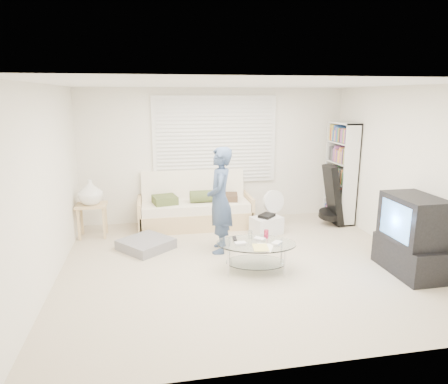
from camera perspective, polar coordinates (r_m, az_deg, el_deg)
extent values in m
plane|color=#C0AE95|center=(5.81, 2.38, -10.33)|extent=(5.00, 5.00, 0.00)
cube|color=white|center=(7.60, -1.31, 5.24)|extent=(5.00, 0.02, 2.50)
cube|color=white|center=(3.35, 11.24, -5.96)|extent=(5.00, 0.02, 2.50)
cube|color=white|center=(5.44, -24.07, 0.69)|extent=(0.02, 4.50, 2.50)
cube|color=white|center=(6.46, 24.70, 2.49)|extent=(0.02, 4.50, 2.50)
cube|color=white|center=(5.31, 2.66, 15.15)|extent=(5.00, 4.50, 0.02)
cube|color=white|center=(7.53, -1.29, 7.46)|extent=(2.32, 0.06, 1.62)
cube|color=black|center=(7.52, -1.27, 7.45)|extent=(2.20, 0.01, 1.50)
cube|color=silver|center=(7.49, -1.24, 7.43)|extent=(2.16, 0.04, 1.50)
cube|color=silver|center=(7.51, -1.27, 7.45)|extent=(2.32, 0.08, 1.62)
cube|color=tan|center=(7.38, -4.10, -3.75)|extent=(1.99, 0.80, 0.32)
cube|color=#EDE4C6|center=(7.29, -4.11, -2.00)|extent=(1.92, 0.74, 0.16)
cube|color=#EDE4C6|center=(7.54, -4.44, 0.87)|extent=(1.92, 0.22, 0.61)
cube|color=tan|center=(7.31, -11.92, -3.21)|extent=(0.06, 0.80, 0.56)
cube|color=tan|center=(7.51, 3.47, -2.46)|extent=(0.06, 0.80, 0.56)
cube|color=#405027|center=(7.19, -8.45, -1.11)|extent=(0.47, 0.47, 0.14)
cylinder|color=#405027|center=(7.20, -2.90, -0.62)|extent=(0.50, 0.22, 0.22)
cube|color=#403220|center=(7.34, 0.52, -0.72)|extent=(0.42, 0.42, 0.12)
cube|color=slate|center=(6.46, -11.08, -7.32)|extent=(0.97, 0.97, 0.16)
cube|color=tan|center=(7.10, -18.42, -1.81)|extent=(0.50, 0.40, 0.04)
cube|color=tan|center=(7.06, -20.03, -4.41)|extent=(0.04, 0.04, 0.55)
cube|color=tan|center=(7.00, -16.76, -4.30)|extent=(0.04, 0.04, 0.55)
cube|color=tan|center=(7.35, -19.66, -3.69)|extent=(0.04, 0.04, 0.55)
cube|color=tan|center=(7.29, -16.52, -3.58)|extent=(0.04, 0.04, 0.55)
imported|color=white|center=(7.04, -18.56, 0.02)|extent=(0.41, 0.41, 0.42)
cube|color=white|center=(7.86, 16.39, 2.68)|extent=(0.30, 0.79, 1.88)
cube|color=black|center=(7.59, 15.31, -0.40)|extent=(0.33, 0.40, 1.12)
cylinder|color=black|center=(7.66, 14.85, -3.11)|extent=(0.40, 0.42, 0.18)
cylinder|color=white|center=(7.45, 6.97, -4.80)|extent=(0.28, 0.28, 0.03)
cylinder|color=white|center=(7.39, 7.01, -3.48)|extent=(0.04, 0.04, 0.36)
cylinder|color=white|center=(7.31, 7.08, -1.28)|extent=(0.43, 0.25, 0.42)
cylinder|color=white|center=(7.31, 7.08, -1.28)|extent=(0.12, 0.09, 0.11)
cube|color=white|center=(7.03, 6.09, -4.75)|extent=(0.59, 0.50, 0.30)
cube|color=black|center=(6.98, 6.13, -3.38)|extent=(0.34, 0.34, 0.05)
cube|color=black|center=(6.05, 24.92, -8.42)|extent=(0.53, 0.99, 0.44)
cube|color=black|center=(5.88, 25.44, -3.56)|extent=(0.55, 0.82, 0.63)
cube|color=#5D9ADF|center=(5.73, 23.31, -3.77)|extent=(0.02, 0.63, 0.48)
ellipsoid|color=silver|center=(5.50, 4.62, -7.34)|extent=(1.21, 0.91, 0.02)
ellipsoid|color=silver|center=(5.60, 4.57, -9.98)|extent=(0.92, 0.70, 0.01)
cylinder|color=silver|center=(5.37, 0.62, -10.20)|extent=(0.03, 0.03, 0.38)
cylinder|color=silver|center=(5.41, 8.70, -10.21)|extent=(0.03, 0.03, 0.38)
cylinder|color=silver|center=(5.77, 0.74, -8.46)|extent=(0.03, 0.03, 0.38)
cylinder|color=silver|center=(5.80, 8.23, -8.49)|extent=(0.03, 0.03, 0.38)
cube|color=white|center=(5.41, 2.35, -7.36)|extent=(0.15, 0.10, 0.04)
cube|color=white|center=(5.58, 5.09, -6.72)|extent=(0.18, 0.17, 0.04)
cube|color=white|center=(5.46, 7.56, -7.26)|extent=(0.17, 0.18, 0.04)
cylinder|color=silver|center=(5.64, 3.76, -6.09)|extent=(0.06, 0.06, 0.11)
cylinder|color=#C92950|center=(5.67, 6.05, -5.98)|extent=(0.07, 0.07, 0.12)
cube|color=black|center=(5.60, 1.53, -6.69)|extent=(0.06, 0.17, 0.02)
cube|color=white|center=(5.33, 5.77, -7.90)|extent=(0.32, 0.36, 0.01)
cube|color=#DECC66|center=(5.31, 5.25, -7.89)|extent=(0.23, 0.29, 0.01)
imported|color=navy|center=(6.05, -0.59, -1.20)|extent=(0.49, 0.65, 1.62)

